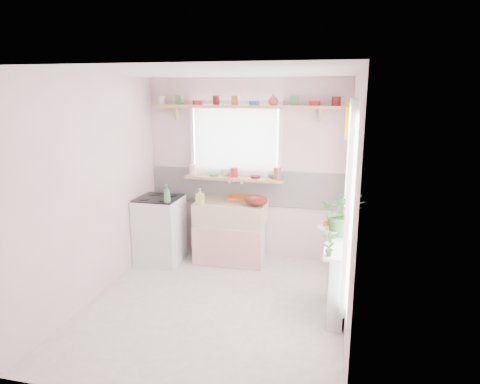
# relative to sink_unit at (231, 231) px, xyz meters

# --- Properties ---
(room) EXTENTS (3.20, 3.20, 3.20)m
(room) POSITION_rel_sink_unit_xyz_m (0.81, -0.43, 0.94)
(room) COLOR white
(room) RESTS_ON ground
(sink_unit) EXTENTS (0.95, 0.65, 1.11)m
(sink_unit) POSITION_rel_sink_unit_xyz_m (0.00, 0.00, 0.00)
(sink_unit) COLOR white
(sink_unit) RESTS_ON ground
(cooker) EXTENTS (0.58, 0.58, 0.93)m
(cooker) POSITION_rel_sink_unit_xyz_m (-0.95, -0.24, 0.03)
(cooker) COLOR white
(cooker) RESTS_ON ground
(radiator_ledge) EXTENTS (0.22, 0.95, 0.78)m
(radiator_ledge) POSITION_rel_sink_unit_xyz_m (1.45, -1.09, -0.03)
(radiator_ledge) COLOR white
(radiator_ledge) RESTS_ON ground
(windowsill) EXTENTS (1.40, 0.22, 0.04)m
(windowsill) POSITION_rel_sink_unit_xyz_m (-0.00, 0.19, 0.71)
(windowsill) COLOR tan
(windowsill) RESTS_ON room
(pine_shelf) EXTENTS (2.52, 0.24, 0.04)m
(pine_shelf) POSITION_rel_sink_unit_xyz_m (0.15, 0.18, 1.69)
(pine_shelf) COLOR tan
(pine_shelf) RESTS_ON room
(shelf_crockery) EXTENTS (2.47, 0.11, 0.12)m
(shelf_crockery) POSITION_rel_sink_unit_xyz_m (0.13, 0.18, 1.76)
(shelf_crockery) COLOR silver
(shelf_crockery) RESTS_ON pine_shelf
(sill_crockery) EXTENTS (1.35, 0.11, 0.12)m
(sill_crockery) POSITION_rel_sink_unit_xyz_m (-0.00, 0.19, 0.78)
(sill_crockery) COLOR silver
(sill_crockery) RESTS_ON windowsill
(dish_tray) EXTENTS (0.44, 0.34, 0.04)m
(dish_tray) POSITION_rel_sink_unit_xyz_m (0.14, 0.21, 0.44)
(dish_tray) COLOR #E35A14
(dish_tray) RESTS_ON sink_unit
(colander) EXTENTS (0.36, 0.36, 0.14)m
(colander) POSITION_rel_sink_unit_xyz_m (0.37, -0.09, 0.49)
(colander) COLOR #611410
(colander) RESTS_ON sink_unit
(jade_plant) EXTENTS (0.48, 0.42, 0.51)m
(jade_plant) POSITION_rel_sink_unit_xyz_m (1.48, -0.82, 0.60)
(jade_plant) COLOR #346428
(jade_plant) RESTS_ON radiator_ledge
(fruit_bowl) EXTENTS (0.37, 0.37, 0.07)m
(fruit_bowl) POSITION_rel_sink_unit_xyz_m (1.36, -0.80, 0.38)
(fruit_bowl) COLOR silver
(fruit_bowl) RESTS_ON radiator_ledge
(herb_pot) EXTENTS (0.13, 0.09, 0.23)m
(herb_pot) POSITION_rel_sink_unit_xyz_m (1.36, -1.48, 0.46)
(herb_pot) COLOR #36692A
(herb_pot) RESTS_ON radiator_ledge
(soap_bottle_sink) EXTENTS (0.10, 0.10, 0.21)m
(soap_bottle_sink) POSITION_rel_sink_unit_xyz_m (-0.38, -0.19, 0.52)
(soap_bottle_sink) COLOR #C6D55E
(soap_bottle_sink) RESTS_ON sink_unit
(sill_cup) EXTENTS (0.15, 0.15, 0.10)m
(sill_cup) POSITION_rel_sink_unit_xyz_m (-0.13, 0.25, 0.78)
(sill_cup) COLOR beige
(sill_cup) RESTS_ON windowsill
(sill_bowl) EXTENTS (0.24, 0.24, 0.06)m
(sill_bowl) POSITION_rel_sink_unit_xyz_m (0.57, 0.25, 0.76)
(sill_bowl) COLOR teal
(sill_bowl) RESTS_ON windowsill
(shelf_vase) EXTENTS (0.16, 0.16, 0.15)m
(shelf_vase) POSITION_rel_sink_unit_xyz_m (0.54, 0.12, 1.78)
(shelf_vase) COLOR #9D3A30
(shelf_vase) RESTS_ON pine_shelf
(cooker_bottle) EXTENTS (0.11, 0.11, 0.24)m
(cooker_bottle) POSITION_rel_sink_unit_xyz_m (-0.73, -0.46, 0.60)
(cooker_bottle) COLOR #478E55
(cooker_bottle) RESTS_ON cooker
(fruit) EXTENTS (0.20, 0.14, 0.10)m
(fruit) POSITION_rel_sink_unit_xyz_m (1.37, -0.80, 0.44)
(fruit) COLOR orange
(fruit) RESTS_ON fruit_bowl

